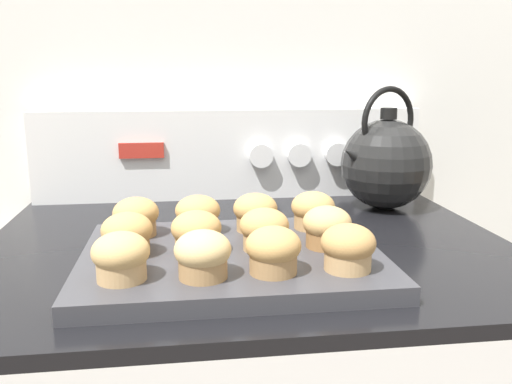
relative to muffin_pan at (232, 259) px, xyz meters
name	(u,v)px	position (x,y,z in m)	size (l,w,h in m)	color
wall_back	(227,52)	(0.03, 0.45, 0.27)	(8.00, 0.05, 2.40)	silver
control_panel	(232,153)	(0.04, 0.40, 0.08)	(0.75, 0.07, 0.17)	white
muffin_pan	(232,259)	(0.00, 0.00, 0.00)	(0.38, 0.29, 0.02)	#38383D
muffin_r0_c0	(121,257)	(-0.13, -0.08, 0.04)	(0.06, 0.06, 0.05)	tan
muffin_r0_c1	(203,255)	(-0.04, -0.09, 0.04)	(0.06, 0.06, 0.05)	#A37A4C
muffin_r0_c2	(273,250)	(0.04, -0.08, 0.04)	(0.06, 0.06, 0.05)	#A37A4C
muffin_r0_c3	(348,248)	(0.13, -0.08, 0.04)	(0.06, 0.06, 0.05)	tan
muffin_r1_c0	(127,234)	(-0.13, 0.00, 0.04)	(0.06, 0.06, 0.05)	olive
muffin_r1_c1	(196,232)	(-0.04, 0.00, 0.04)	(0.06, 0.06, 0.05)	tan
muffin_r1_c2	(264,229)	(0.04, 0.00, 0.04)	(0.06, 0.06, 0.05)	tan
muffin_r1_c3	(327,227)	(0.12, 0.00, 0.04)	(0.06, 0.06, 0.05)	olive
muffin_r2_c0	(136,217)	(-0.13, 0.08, 0.04)	(0.06, 0.06, 0.05)	#A37A4C
muffin_r2_c1	(198,214)	(-0.04, 0.09, 0.04)	(0.06, 0.06, 0.05)	olive
muffin_r2_c2	(255,212)	(0.04, 0.09, 0.04)	(0.06, 0.06, 0.05)	tan
muffin_r2_c3	(313,210)	(0.13, 0.09, 0.04)	(0.06, 0.06, 0.05)	tan
tea_kettle	(386,162)	(0.30, 0.27, 0.07)	(0.19, 0.16, 0.22)	black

